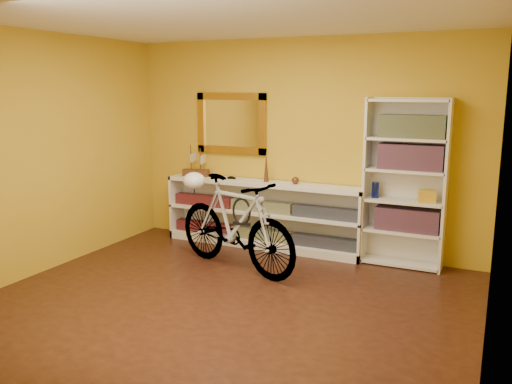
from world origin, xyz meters
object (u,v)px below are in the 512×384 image
at_px(console_unit, 262,214).
at_px(bicycle, 235,224).
at_px(helmet, 194,181).
at_px(bookcase, 405,184).

distance_m(console_unit, bicycle, 0.92).
xyz_separation_m(console_unit, helmet, (-0.57, -0.70, 0.50)).
height_order(console_unit, bicycle, bicycle).
bearing_deg(console_unit, helmet, -129.23).
relative_size(bookcase, helmet, 7.13).
xyz_separation_m(bookcase, bicycle, (-1.65, -0.94, -0.42)).
relative_size(console_unit, bookcase, 1.37).
height_order(bookcase, bicycle, bookcase).
distance_m(console_unit, bookcase, 1.81).
xyz_separation_m(bicycle, helmet, (-0.65, 0.22, 0.40)).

